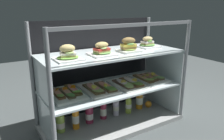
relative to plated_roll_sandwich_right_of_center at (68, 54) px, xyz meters
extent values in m
cube|color=#424849|center=(0.41, 0.06, -0.73)|extent=(6.00, 6.00, 0.02)
cube|color=#9D9F9E|center=(0.41, 0.06, -0.70)|extent=(1.26, 0.56, 0.04)
cylinder|color=gray|center=(-0.20, -0.20, -0.25)|extent=(0.03, 0.03, 0.94)
cylinder|color=gray|center=(1.03, -0.20, -0.25)|extent=(0.03, 0.03, 0.94)
cylinder|color=gray|center=(-0.20, 0.33, -0.25)|extent=(0.03, 0.03, 0.94)
cylinder|color=gray|center=(1.03, 0.33, -0.25)|extent=(0.03, 0.03, 0.94)
cube|color=gray|center=(0.41, -0.20, 0.21)|extent=(1.23, 0.02, 0.02)
cube|color=black|center=(0.41, 0.34, -0.23)|extent=(1.20, 0.01, 0.90)
cube|color=silver|center=(-0.18, 0.06, -0.52)|extent=(0.01, 0.50, 0.31)
cube|color=silver|center=(1.01, 0.06, -0.52)|extent=(0.01, 0.50, 0.31)
cube|color=silver|center=(0.41, 0.06, -0.36)|extent=(1.22, 0.51, 0.01)
cube|color=silver|center=(-0.18, 0.06, -0.20)|extent=(0.01, 0.50, 0.30)
cube|color=silver|center=(1.01, 0.06, -0.20)|extent=(0.01, 0.50, 0.30)
cube|color=silver|center=(0.41, 0.06, -0.05)|extent=(1.22, 0.51, 0.01)
cube|color=white|center=(0.00, 0.00, -0.03)|extent=(0.19, 0.19, 0.01)
ellipsoid|color=#679C3B|center=(0.00, 0.00, -0.02)|extent=(0.16, 0.14, 0.02)
cube|color=#DFC57A|center=(0.00, 0.00, -0.01)|extent=(0.12, 0.10, 0.02)
cube|color=silver|center=(0.00, 0.00, 0.01)|extent=(0.13, 0.11, 0.02)
ellipsoid|color=#91AF60|center=(0.00, -0.04, 0.02)|extent=(0.07, 0.04, 0.02)
ellipsoid|color=tan|center=(0.00, 0.00, 0.04)|extent=(0.13, 0.11, 0.06)
cube|color=white|center=(0.29, 0.01, -0.03)|extent=(0.19, 0.19, 0.01)
ellipsoid|color=#5F9A4A|center=(0.29, 0.01, -0.02)|extent=(0.15, 0.13, 0.02)
cube|color=#D3B76D|center=(0.29, 0.01, -0.01)|extent=(0.12, 0.10, 0.02)
cube|color=red|center=(0.29, 0.01, 0.01)|extent=(0.13, 0.10, 0.02)
ellipsoid|color=#96BF6F|center=(0.29, -0.03, 0.02)|extent=(0.07, 0.04, 0.02)
ellipsoid|color=tan|center=(0.29, 0.01, 0.04)|extent=(0.13, 0.10, 0.05)
cube|color=white|center=(0.55, 0.01, -0.03)|extent=(0.17, 0.17, 0.02)
ellipsoid|color=#88AD49|center=(0.55, 0.01, -0.02)|extent=(0.13, 0.11, 0.01)
cube|color=olive|center=(0.55, 0.01, -0.01)|extent=(0.13, 0.09, 0.02)
cube|color=#DEC545|center=(0.55, 0.01, 0.02)|extent=(0.13, 0.09, 0.02)
ellipsoid|color=#7DC364|center=(0.55, -0.02, 0.03)|extent=(0.07, 0.04, 0.01)
ellipsoid|color=brown|center=(0.55, 0.01, 0.05)|extent=(0.13, 0.09, 0.06)
cube|color=white|center=(0.83, 0.10, -0.03)|extent=(0.19, 0.19, 0.01)
ellipsoid|color=#5B9242|center=(0.83, 0.10, -0.02)|extent=(0.16, 0.13, 0.02)
cube|color=tan|center=(0.83, 0.10, -0.01)|extent=(0.11, 0.09, 0.02)
cube|color=silver|center=(0.83, 0.10, 0.01)|extent=(0.12, 0.09, 0.01)
ellipsoid|color=#65A641|center=(0.83, 0.07, 0.02)|extent=(0.07, 0.04, 0.02)
ellipsoid|color=tan|center=(0.83, 0.10, 0.04)|extent=(0.12, 0.09, 0.04)
cube|color=white|center=(0.00, 0.09, -0.34)|extent=(0.25, 0.36, 0.02)
cube|color=brown|center=(-0.06, 0.11, -0.33)|extent=(0.06, 0.24, 0.01)
ellipsoid|color=#86AF4B|center=(-0.06, 0.04, -0.32)|extent=(0.07, 0.13, 0.04)
ellipsoid|color=#F7A883|center=(-0.06, 0.11, -0.32)|extent=(0.05, 0.19, 0.01)
cylinder|color=orange|center=(-0.06, 0.14, -0.31)|extent=(0.06, 0.06, 0.03)
cube|color=brown|center=(0.00, 0.08, -0.33)|extent=(0.06, 0.25, 0.01)
ellipsoid|color=#68A651|center=(0.00, 0.01, -0.32)|extent=(0.06, 0.13, 0.02)
ellipsoid|color=#E1A181|center=(0.00, 0.08, -0.31)|extent=(0.05, 0.20, 0.01)
cylinder|color=orange|center=(0.00, 0.12, -0.30)|extent=(0.05, 0.05, 0.02)
cube|color=brown|center=(0.07, 0.12, -0.33)|extent=(0.06, 0.27, 0.01)
ellipsoid|color=#84C54A|center=(0.07, 0.04, -0.32)|extent=(0.08, 0.14, 0.05)
ellipsoid|color=pink|center=(0.07, 0.12, -0.32)|extent=(0.05, 0.21, 0.01)
cylinder|color=orange|center=(0.07, 0.12, -0.31)|extent=(0.06, 0.06, 0.03)
cube|color=white|center=(0.28, 0.06, -0.34)|extent=(0.25, 0.36, 0.02)
cube|color=brown|center=(0.23, 0.06, -0.33)|extent=(0.09, 0.26, 0.01)
ellipsoid|color=#A5BD65|center=(0.23, -0.02, -0.32)|extent=(0.10, 0.14, 0.03)
ellipsoid|color=#E89E8E|center=(0.23, 0.06, -0.31)|extent=(0.07, 0.21, 0.02)
cylinder|color=#F0E348|center=(0.22, 0.02, -0.30)|extent=(0.07, 0.07, 0.03)
cube|color=brown|center=(0.34, 0.04, -0.33)|extent=(0.09, 0.26, 0.01)
ellipsoid|color=#5A8A37|center=(0.34, -0.03, -0.32)|extent=(0.11, 0.15, 0.02)
ellipsoid|color=#E89178|center=(0.34, 0.04, -0.32)|extent=(0.07, 0.21, 0.01)
cylinder|color=yellow|center=(0.32, 0.01, -0.30)|extent=(0.05, 0.05, 0.02)
cube|color=white|center=(0.56, 0.04, -0.35)|extent=(0.25, 0.36, 0.01)
cube|color=brown|center=(0.52, 0.03, -0.33)|extent=(0.09, 0.26, 0.01)
ellipsoid|color=#9EBA66|center=(0.52, -0.04, -0.32)|extent=(0.11, 0.15, 0.03)
ellipsoid|color=white|center=(0.52, 0.03, -0.32)|extent=(0.07, 0.21, 0.02)
cylinder|color=#F7D14C|center=(0.51, 0.02, -0.31)|extent=(0.06, 0.06, 0.02)
cube|color=brown|center=(0.60, 0.03, -0.33)|extent=(0.09, 0.28, 0.02)
ellipsoid|color=olive|center=(0.60, -0.05, -0.32)|extent=(0.09, 0.15, 0.02)
ellipsoid|color=silver|center=(0.60, 0.03, -0.32)|extent=(0.07, 0.22, 0.02)
cylinder|color=yellow|center=(0.61, -0.01, -0.31)|extent=(0.06, 0.06, 0.03)
cube|color=white|center=(0.83, 0.04, -0.35)|extent=(0.25, 0.36, 0.01)
cube|color=brown|center=(0.76, 0.05, -0.33)|extent=(0.06, 0.26, 0.02)
ellipsoid|color=#99BD57|center=(0.76, -0.03, -0.32)|extent=(0.07, 0.14, 0.04)
ellipsoid|color=#E8A97E|center=(0.76, 0.05, -0.32)|extent=(0.05, 0.21, 0.01)
cylinder|color=#F2DE4B|center=(0.76, 0.05, -0.31)|extent=(0.05, 0.05, 0.02)
cube|color=brown|center=(0.82, 0.05, -0.33)|extent=(0.06, 0.24, 0.01)
ellipsoid|color=#97AE53|center=(0.82, -0.02, -0.32)|extent=(0.07, 0.13, 0.05)
ellipsoid|color=#E99D79|center=(0.82, 0.05, -0.32)|extent=(0.05, 0.19, 0.02)
cylinder|color=#EBD14A|center=(0.81, 0.05, -0.30)|extent=(0.04, 0.04, 0.01)
cube|color=brown|center=(0.90, 0.05, -0.33)|extent=(0.06, 0.25, 0.01)
ellipsoid|color=#9FCD73|center=(0.90, -0.02, -0.32)|extent=(0.08, 0.13, 0.02)
ellipsoid|color=#E29979|center=(0.90, 0.05, -0.32)|extent=(0.05, 0.20, 0.01)
cylinder|color=yellow|center=(0.89, 0.06, -0.31)|extent=(0.05, 0.04, 0.03)
cylinder|color=#AED151|center=(-0.06, 0.11, -0.60)|extent=(0.07, 0.07, 0.15)
cylinder|color=white|center=(-0.06, 0.11, -0.61)|extent=(0.07, 0.07, 0.05)
cylinder|color=#B5CF43|center=(-0.06, 0.11, -0.50)|extent=(0.03, 0.03, 0.04)
cylinder|color=gold|center=(-0.06, 0.11, -0.48)|extent=(0.04, 0.04, 0.01)
cylinder|color=orange|center=(0.07, 0.09, -0.58)|extent=(0.06, 0.06, 0.18)
cylinder|color=white|center=(0.07, 0.09, -0.59)|extent=(0.06, 0.06, 0.07)
cylinder|color=orange|center=(0.07, 0.09, -0.47)|extent=(0.03, 0.03, 0.04)
cylinder|color=#2F68B4|center=(0.07, 0.09, -0.44)|extent=(0.03, 0.03, 0.01)
cylinder|color=#932343|center=(0.21, 0.12, -0.59)|extent=(0.07, 0.07, 0.17)
cylinder|color=silver|center=(0.21, 0.12, -0.61)|extent=(0.07, 0.07, 0.06)
cylinder|color=#9D2341|center=(0.21, 0.12, -0.49)|extent=(0.04, 0.04, 0.03)
cylinder|color=black|center=(0.21, 0.12, -0.47)|extent=(0.04, 0.04, 0.01)
cylinder|color=#9B2B45|center=(0.36, 0.12, -0.58)|extent=(0.06, 0.06, 0.19)
cylinder|color=silver|center=(0.36, 0.12, -0.61)|extent=(0.06, 0.06, 0.07)
cylinder|color=#931C45|center=(0.36, 0.12, -0.46)|extent=(0.03, 0.03, 0.04)
cylinder|color=gold|center=(0.36, 0.12, -0.44)|extent=(0.03, 0.03, 0.01)
cylinder|color=white|center=(0.50, 0.12, -0.60)|extent=(0.06, 0.06, 0.14)
cylinder|color=white|center=(0.50, 0.12, -0.60)|extent=(0.06, 0.06, 0.04)
cylinder|color=silver|center=(0.50, 0.12, -0.52)|extent=(0.03, 0.03, 0.03)
cylinder|color=gold|center=(0.50, 0.12, -0.49)|extent=(0.03, 0.03, 0.01)
cylinder|color=#B1CD43|center=(0.62, 0.10, -0.60)|extent=(0.06, 0.06, 0.14)
cylinder|color=white|center=(0.62, 0.10, -0.60)|extent=(0.06, 0.06, 0.04)
cylinder|color=#ADD549|center=(0.62, 0.10, -0.51)|extent=(0.03, 0.03, 0.05)
cylinder|color=#2A6FB6|center=(0.62, 0.10, -0.48)|extent=(0.04, 0.04, 0.02)
cylinder|color=orange|center=(0.78, 0.12, -0.59)|extent=(0.07, 0.07, 0.17)
cylinder|color=silver|center=(0.78, 0.12, -0.59)|extent=(0.07, 0.07, 0.07)
cylinder|color=orange|center=(0.78, 0.12, -0.48)|extent=(0.03, 0.03, 0.04)
cylinder|color=gold|center=(0.78, 0.12, -0.46)|extent=(0.04, 0.04, 0.01)
sphere|color=orange|center=(0.87, 0.08, -0.64)|extent=(0.07, 0.07, 0.07)
camera|label=1|loc=(-0.55, -1.51, 0.34)|focal=35.60mm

